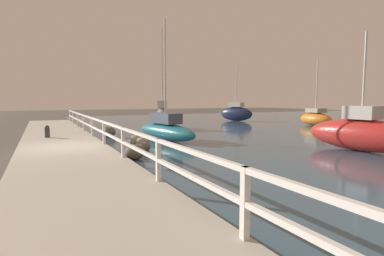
% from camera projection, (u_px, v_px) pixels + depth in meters
% --- Properties ---
extents(ground_plane, '(120.00, 120.00, 0.00)m').
position_uv_depth(ground_plane, '(64.00, 154.00, 11.93)').
color(ground_plane, '#4C473D').
extents(dock_walkway, '(3.34, 36.00, 0.30)m').
position_uv_depth(dock_walkway, '(64.00, 150.00, 11.92)').
color(dock_walkway, '#B2AD9E').
rests_on(dock_walkway, ground).
extents(railing, '(0.10, 32.50, 0.98)m').
position_uv_depth(railing, '(104.00, 128.00, 12.55)').
color(railing, white).
rests_on(railing, dock_walkway).
extents(boulder_far_strip, '(0.51, 0.45, 0.38)m').
position_uv_depth(boulder_far_strip, '(145.00, 147.00, 12.68)').
color(boulder_far_strip, '#666056').
rests_on(boulder_far_strip, ground).
extents(boulder_mid_strip, '(0.73, 0.66, 0.55)m').
position_uv_depth(boulder_mid_strip, '(135.00, 152.00, 10.82)').
color(boulder_mid_strip, '#666056').
rests_on(boulder_mid_strip, ground).
extents(boulder_near_dock, '(0.61, 0.55, 0.46)m').
position_uv_depth(boulder_near_dock, '(143.00, 142.00, 13.80)').
color(boulder_near_dock, gray).
rests_on(boulder_near_dock, ground).
extents(boulder_downstream, '(0.67, 0.60, 0.50)m').
position_uv_depth(boulder_downstream, '(136.00, 141.00, 14.06)').
color(boulder_downstream, gray).
rests_on(boulder_downstream, ground).
extents(boulder_water_edge, '(0.80, 0.72, 0.60)m').
position_uv_depth(boulder_water_edge, '(109.00, 132.00, 17.52)').
color(boulder_water_edge, '#666056').
rests_on(boulder_water_edge, ground).
extents(mooring_bollard, '(0.24, 0.24, 0.61)m').
position_uv_depth(mooring_bollard, '(47.00, 131.00, 14.89)').
color(mooring_bollard, '#333338').
rests_on(mooring_bollard, dock_walkway).
extents(sailboat_orange, '(1.75, 3.31, 5.53)m').
position_uv_depth(sailboat_orange, '(316.00, 118.00, 25.32)').
color(sailboat_orange, orange).
rests_on(sailboat_orange, water_surface).
extents(sailboat_red, '(1.79, 4.95, 4.94)m').
position_uv_depth(sailboat_red, '(361.00, 133.00, 12.61)').
color(sailboat_red, red).
rests_on(sailboat_red, water_surface).
extents(sailboat_gray, '(2.30, 3.77, 7.42)m').
position_uv_depth(sailboat_gray, '(162.00, 117.00, 22.58)').
color(sailboat_gray, gray).
rests_on(sailboat_gray, water_surface).
extents(sailboat_navy, '(2.47, 3.94, 5.93)m').
position_uv_depth(sailboat_navy, '(236.00, 113.00, 31.27)').
color(sailboat_navy, '#192347').
rests_on(sailboat_navy, water_surface).
extents(sailboat_teal, '(1.98, 5.51, 6.43)m').
position_uv_depth(sailboat_teal, '(166.00, 129.00, 16.15)').
color(sailboat_teal, '#1E707A').
rests_on(sailboat_teal, water_surface).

